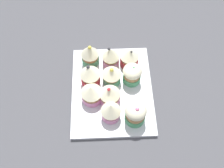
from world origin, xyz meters
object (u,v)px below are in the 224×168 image
at_px(cupcake_1, 90,75).
at_px(cupcake_8, 132,74).
at_px(cupcake_2, 92,93).
at_px(cupcake_0, 90,54).
at_px(baking_tray, 112,90).
at_px(cupcake_6, 111,111).
at_px(cupcake_9, 135,113).
at_px(cupcake_4, 112,75).
at_px(cupcake_3, 111,56).
at_px(cupcake_5, 110,94).
at_px(cupcake_7, 129,57).

relative_size(cupcake_1, cupcake_8, 1.11).
distance_m(cupcake_1, cupcake_2, 0.06).
relative_size(cupcake_0, cupcake_1, 1.09).
relative_size(baking_tray, cupcake_6, 4.38).
bearing_deg(cupcake_1, cupcake_9, 43.70).
bearing_deg(cupcake_6, cupcake_8, 150.29).
height_order(baking_tray, cupcake_8, cupcake_8).
distance_m(cupcake_4, cupcake_6, 0.12).
xyz_separation_m(cupcake_2, cupcake_6, (0.06, 0.05, 0.00)).
distance_m(baking_tray, cupcake_3, 0.11).
bearing_deg(cupcake_5, cupcake_3, 176.83).
xyz_separation_m(cupcake_7, cupcake_8, (0.06, 0.00, 0.00)).
height_order(cupcake_3, cupcake_6, cupcake_3).
bearing_deg(cupcake_9, cupcake_1, -136.30).
bearing_deg(cupcake_7, cupcake_4, -41.14).
bearing_deg(cupcake_4, cupcake_9, 24.24).
bearing_deg(cupcake_6, cupcake_4, 175.68).
xyz_separation_m(baking_tray, cupcake_4, (-0.03, 0.00, 0.04)).
distance_m(cupcake_2, cupcake_7, 0.17).
relative_size(cupcake_6, cupcake_9, 0.91).
xyz_separation_m(cupcake_1, cupcake_4, (0.00, 0.07, -0.00)).
relative_size(cupcake_0, cupcake_9, 1.09).
height_order(cupcake_1, cupcake_5, cupcake_1).
bearing_deg(cupcake_3, cupcake_9, 17.30).
distance_m(cupcake_0, cupcake_6, 0.20).
bearing_deg(cupcake_9, cupcake_4, -155.76).
relative_size(cupcake_4, cupcake_6, 1.02).
relative_size(cupcake_3, cupcake_8, 1.12).
height_order(cupcake_0, cupcake_6, cupcake_0).
bearing_deg(cupcake_4, cupcake_1, -90.56).
bearing_deg(cupcake_7, cupcake_1, -62.50).
xyz_separation_m(cupcake_1, cupcake_2, (0.06, 0.00, -0.00)).
bearing_deg(cupcake_8, cupcake_7, -177.08).
bearing_deg(cupcake_4, cupcake_7, 138.86).
height_order(cupcake_1, cupcake_2, cupcake_1).
distance_m(cupcake_0, cupcake_7, 0.12).
distance_m(cupcake_1, cupcake_7, 0.14).
xyz_separation_m(baking_tray, cupcake_2, (0.03, -0.06, 0.04)).
xyz_separation_m(cupcake_3, cupcake_4, (0.07, 0.00, -0.00)).
bearing_deg(cupcake_9, cupcake_2, -120.18).
distance_m(cupcake_3, cupcake_9, 0.21).
bearing_deg(cupcake_1, cupcake_3, 135.84).
bearing_deg(cupcake_0, cupcake_7, 85.05).
bearing_deg(cupcake_7, cupcake_6, -19.58).
bearing_deg(cupcake_9, cupcake_6, -99.09).
xyz_separation_m(cupcake_1, cupcake_8, (-0.00, 0.13, -0.00)).
height_order(cupcake_0, cupcake_9, cupcake_0).
height_order(cupcake_3, cupcake_9, same).
relative_size(cupcake_3, cupcake_4, 1.08).
distance_m(cupcake_7, cupcake_8, 0.06).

